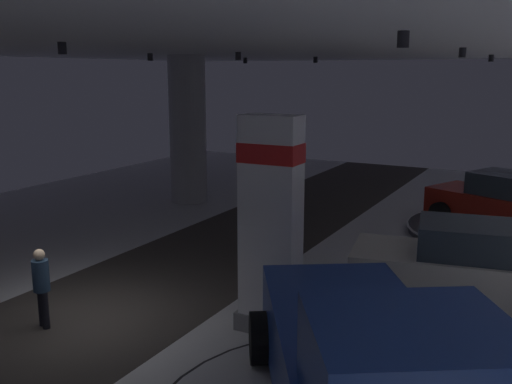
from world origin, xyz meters
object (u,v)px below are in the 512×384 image
column_left (188,130)px  visitor_walking_near (41,283)px  display_car_mid_right (460,268)px  display_platform_far_right (499,231)px  brand_sign_pylon (271,223)px  display_platform_mid_right (455,308)px  pickup_truck_near_right (369,379)px  display_car_far_right (502,204)px

column_left → visitor_walking_near: (3.90, -10.47, -1.84)m
display_car_mid_right → display_platform_far_right: 6.70m
display_platform_far_right → visitor_walking_near: (-7.12, -11.06, 0.77)m
visitor_walking_near → brand_sign_pylon: bearing=26.7°
display_platform_mid_right → display_platform_far_right: display_platform_mid_right is taller
column_left → display_platform_far_right: 11.34m
brand_sign_pylon → display_platform_mid_right: (3.02, 2.43, -2.00)m
column_left → pickup_truck_near_right: bearing=-47.0°
visitor_walking_near → display_car_mid_right: bearing=32.3°
display_car_far_right → display_platform_far_right: bearing=156.6°
visitor_walking_near → pickup_truck_near_right: bearing=-8.4°
display_platform_far_right → brand_sign_pylon: bearing=-109.3°
brand_sign_pylon → display_platform_mid_right: bearing=38.8°
column_left → display_car_far_right: size_ratio=1.20×
column_left → pickup_truck_near_right: (10.70, -11.48, -1.47)m
display_platform_mid_right → pickup_truck_near_right: bearing=-91.8°
display_platform_far_right → display_car_far_right: (0.03, -0.01, 0.87)m
display_car_mid_right → visitor_walking_near: size_ratio=2.80×
display_platform_mid_right → display_car_mid_right: bearing=10.5°
display_car_far_right → visitor_walking_near: 13.16m
pickup_truck_near_right → display_platform_mid_right: (0.17, 5.42, -1.14)m
display_car_far_right → pickup_truck_near_right: bearing=-91.7°
column_left → pickup_truck_near_right: column_left is taller
brand_sign_pylon → display_car_mid_right: size_ratio=0.93×
brand_sign_pylon → pickup_truck_near_right: 4.22m
display_car_mid_right → display_platform_far_right: display_car_mid_right is taller
pickup_truck_near_right → display_car_far_right: 12.06m
display_car_far_right → visitor_walking_near: display_car_far_right is taller
column_left → display_platform_far_right: (11.02, 0.58, -2.61)m
display_car_mid_right → display_platform_far_right: bearing=88.9°
column_left → brand_sign_pylon: (7.84, -8.49, -0.61)m
column_left → display_car_mid_right: bearing=-29.1°
display_platform_far_right → pickup_truck_near_right: bearing=-91.5°
pickup_truck_near_right → visitor_walking_near: (-6.80, 1.00, -0.38)m
display_platform_mid_right → display_car_far_right: (0.19, 6.63, 0.86)m
pickup_truck_near_right → visitor_walking_near: bearing=171.6°
brand_sign_pylon → display_platform_far_right: brand_sign_pylon is taller
brand_sign_pylon → display_car_far_right: 9.68m
display_car_mid_right → display_car_far_right: bearing=88.7°
pickup_truck_near_right → display_platform_far_right: 12.12m
visitor_walking_near → display_car_far_right: bearing=57.1°
pickup_truck_near_right → display_platform_far_right: size_ratio=1.03×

